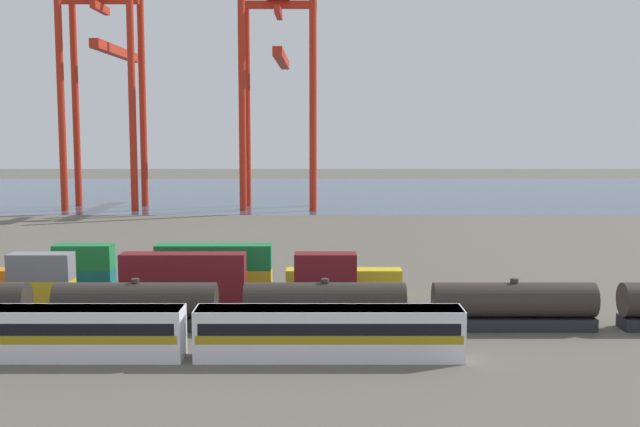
% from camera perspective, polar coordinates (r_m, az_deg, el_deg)
% --- Properties ---
extents(ground_plane, '(420.00, 420.00, 0.00)m').
position_cam_1_polar(ground_plane, '(117.28, -7.78, -2.20)').
color(ground_plane, '#5B564C').
extents(harbour_water, '(400.00, 110.00, 0.01)m').
position_cam_1_polar(harbour_water, '(208.75, -4.44, 1.58)').
color(harbour_water, '#384C60').
rests_on(harbour_water, ground_plane).
extents(passenger_train, '(62.20, 3.14, 3.90)m').
position_cam_1_polar(passenger_train, '(62.04, -19.53, -8.20)').
color(passenger_train, silver).
rests_on(passenger_train, ground_plane).
extents(freight_tank_row, '(79.13, 2.98, 4.44)m').
position_cam_1_polar(freight_tank_row, '(66.90, 0.19, -6.80)').
color(freight_tank_row, '#232326').
rests_on(freight_tank_row, ground_plane).
extents(shipping_container_1, '(6.04, 2.44, 2.60)m').
position_cam_1_polar(shipping_container_1, '(80.45, -20.05, -5.53)').
color(shipping_container_1, gold).
rests_on(shipping_container_1, ground_plane).
extents(shipping_container_2, '(6.04, 2.44, 2.60)m').
position_cam_1_polar(shipping_container_2, '(79.97, -20.12, -3.71)').
color(shipping_container_2, slate).
rests_on(shipping_container_2, shipping_container_1).
extents(shipping_container_3, '(12.10, 2.44, 2.60)m').
position_cam_1_polar(shipping_container_3, '(76.87, -10.22, -5.79)').
color(shipping_container_3, maroon).
rests_on(shipping_container_3, ground_plane).
extents(shipping_container_4, '(12.10, 2.44, 2.60)m').
position_cam_1_polar(shipping_container_4, '(76.37, -10.26, -3.88)').
color(shipping_container_4, maroon).
rests_on(shipping_container_4, shipping_container_3).
extents(shipping_container_5, '(6.04, 2.44, 2.60)m').
position_cam_1_polar(shipping_container_5, '(75.71, 0.23, -5.87)').
color(shipping_container_5, '#1C4299').
rests_on(shipping_container_5, ground_plane).
extents(shipping_container_6, '(6.04, 2.44, 2.60)m').
position_cam_1_polar(shipping_container_6, '(75.20, 0.23, -3.94)').
color(shipping_container_6, maroon).
rests_on(shipping_container_6, shipping_container_5).
extents(shipping_container_9, '(6.04, 2.44, 2.60)m').
position_cam_1_polar(shipping_container_9, '(84.86, -17.19, -4.82)').
color(shipping_container_9, '#146066').
rests_on(shipping_container_9, ground_plane).
extents(shipping_container_10, '(6.04, 2.44, 2.60)m').
position_cam_1_polar(shipping_container_10, '(84.41, -17.25, -3.09)').
color(shipping_container_10, '#197538').
rests_on(shipping_container_10, shipping_container_9).
extents(shipping_container_11, '(12.10, 2.44, 2.60)m').
position_cam_1_polar(shipping_container_11, '(81.93, -8.01, -4.99)').
color(shipping_container_11, gold).
rests_on(shipping_container_11, ground_plane).
extents(shipping_container_12, '(12.10, 2.44, 2.60)m').
position_cam_1_polar(shipping_container_12, '(81.46, -8.04, -3.20)').
color(shipping_container_12, '#197538').
rests_on(shipping_container_12, shipping_container_11).
extents(shipping_container_13, '(12.10, 2.44, 2.60)m').
position_cam_1_polar(shipping_container_13, '(81.21, 1.59, -5.03)').
color(shipping_container_13, gold).
rests_on(shipping_container_13, ground_plane).
extents(gantry_crane_west, '(16.34, 36.85, 48.02)m').
position_cam_1_polar(gantry_crane_west, '(175.26, -15.74, 9.94)').
color(gantry_crane_west, red).
rests_on(gantry_crane_west, ground_plane).
extents(gantry_crane_central, '(16.22, 37.84, 47.04)m').
position_cam_1_polar(gantry_crane_central, '(169.33, -3.19, 10.07)').
color(gantry_crane_central, red).
rests_on(gantry_crane_central, ground_plane).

